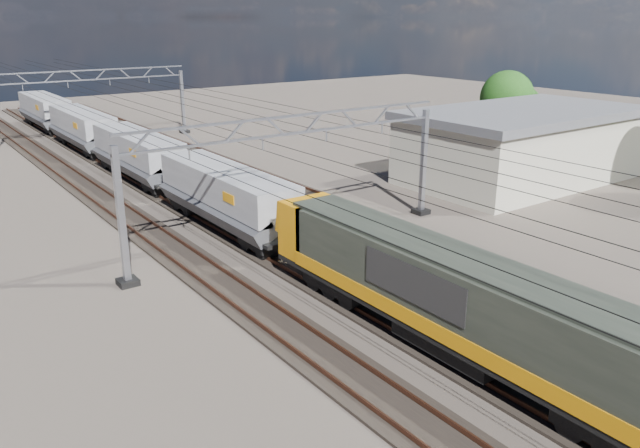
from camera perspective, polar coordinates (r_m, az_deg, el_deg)
ground at (r=31.42m, az=1.95°, el=-3.87°), size 160.00×160.00×0.00m
track_outer_west at (r=28.41m, az=-7.73°, el=-6.38°), size 2.60×140.00×0.30m
track_loco at (r=30.30m, az=-1.05°, el=-4.58°), size 2.60×140.00×0.30m
track_inner_east at (r=32.58m, az=4.74°, el=-2.96°), size 2.60×140.00×0.30m
track_outer_east at (r=35.16m, az=9.71°, el=-1.54°), size 2.60×140.00×0.30m
catenary_gantry_mid at (r=33.31m, az=-2.20°, el=4.50°), size 19.90×0.90×7.11m
catenary_gantry_far at (r=65.92m, az=-20.17°, el=10.33°), size 19.90×0.90×7.11m
overhead_wires at (r=36.26m, az=-5.79°, el=8.54°), size 12.03×140.00×0.53m
locomotive at (r=22.95m, az=12.56°, el=-6.72°), size 2.76×21.10×3.62m
hopper_wagon_lead at (r=36.34m, az=-8.57°, el=2.76°), size 3.38×13.00×3.25m
hopper_wagon_mid at (r=49.08m, az=-16.34°, el=6.29°), size 3.38×13.00×3.25m
hopper_wagon_third at (r=62.45m, az=-20.89°, el=8.29°), size 3.38×13.00×3.25m
hopper_wagon_fourth at (r=76.13m, az=-23.85°, el=9.56°), size 3.38×13.00×3.25m
industrial_shed at (r=50.12m, az=18.01°, el=6.95°), size 18.60×10.60×5.40m
tree_far at (r=61.03m, az=17.04°, el=10.80°), size 5.39×4.99×7.33m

